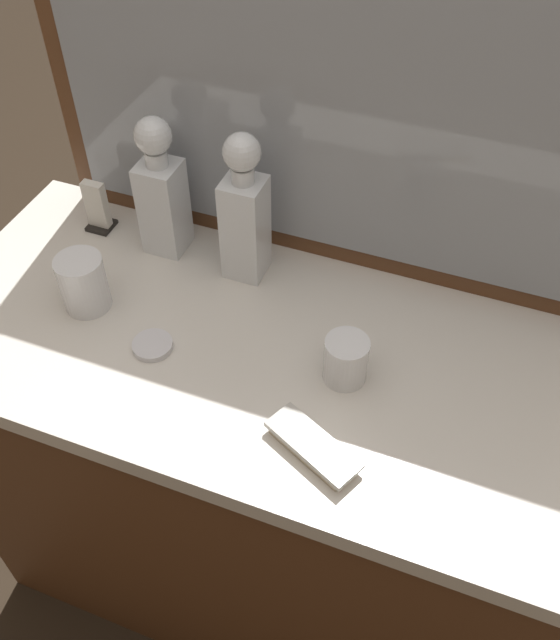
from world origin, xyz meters
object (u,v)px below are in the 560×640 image
(crystal_decanter_far_left, at_px, (245,221))
(crystal_tumbler_far_left, at_px, (346,361))
(crystal_tumbler_rear, at_px, (84,285))
(napkin_holder, at_px, (98,209))
(silver_brush_front, at_px, (313,447))
(crystal_decanter_right, at_px, (162,198))
(porcelain_dish, at_px, (153,345))

(crystal_decanter_far_left, xyz_separation_m, crystal_tumbler_far_left, (0.26, -0.19, -0.08))
(crystal_decanter_far_left, distance_m, crystal_tumbler_rear, 0.31)
(crystal_tumbler_rear, xyz_separation_m, napkin_holder, (-0.10, 0.21, -0.00))
(crystal_decanter_far_left, distance_m, crystal_tumbler_far_left, 0.33)
(crystal_decanter_far_left, distance_m, silver_brush_front, 0.44)
(crystal_tumbler_rear, bearing_deg, napkin_holder, 114.99)
(crystal_decanter_right, bearing_deg, porcelain_dish, -68.83)
(crystal_decanter_right, relative_size, crystal_tumbler_far_left, 3.38)
(crystal_tumbler_rear, distance_m, porcelain_dish, 0.18)
(crystal_tumbler_far_left, distance_m, porcelain_dish, 0.34)
(crystal_tumbler_rear, distance_m, napkin_holder, 0.23)
(crystal_decanter_right, height_order, napkin_holder, crystal_decanter_right)
(crystal_decanter_far_left, bearing_deg, porcelain_dish, -107.25)
(crystal_tumbler_rear, relative_size, napkin_holder, 0.99)
(porcelain_dish, bearing_deg, silver_brush_front, -16.88)
(crystal_decanter_far_left, xyz_separation_m, porcelain_dish, (-0.08, -0.25, -0.12))
(crystal_decanter_far_left, relative_size, napkin_holder, 2.74)
(crystal_tumbler_rear, bearing_deg, silver_brush_front, -17.29)
(crystal_decanter_right, relative_size, crystal_tumbler_rear, 2.65)
(crystal_tumbler_far_left, bearing_deg, porcelain_dish, -169.82)
(crystal_tumbler_far_left, bearing_deg, silver_brush_front, -90.23)
(crystal_tumbler_far_left, bearing_deg, crystal_decanter_right, 155.48)
(porcelain_dish, bearing_deg, crystal_decanter_right, 111.17)
(crystal_decanter_right, xyz_separation_m, porcelain_dish, (0.10, -0.26, -0.11))
(crystal_tumbler_far_left, bearing_deg, napkin_holder, 161.43)
(crystal_decanter_right, distance_m, napkin_holder, 0.17)
(crystal_decanter_far_left, height_order, silver_brush_front, crystal_decanter_far_left)
(crystal_tumbler_far_left, height_order, silver_brush_front, crystal_tumbler_far_left)
(porcelain_dish, distance_m, napkin_holder, 0.37)
(porcelain_dish, bearing_deg, crystal_tumbler_rear, 161.87)
(crystal_decanter_right, relative_size, crystal_decanter_far_left, 0.96)
(silver_brush_front, relative_size, napkin_holder, 1.54)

